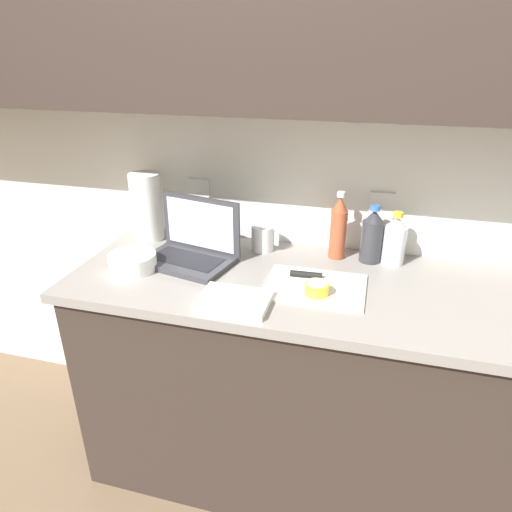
{
  "coord_description": "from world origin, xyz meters",
  "views": [
    {
      "loc": [
        0.08,
        -1.38,
        1.63
      ],
      "look_at": [
        -0.29,
        -0.01,
        0.97
      ],
      "focal_mm": 32.0,
      "sensor_mm": 36.0,
      "label": 1
    }
  ],
  "objects_px": {
    "laptop": "(193,246)",
    "bottle_water_clear": "(338,228)",
    "bottle_oil_tall": "(372,236)",
    "bottle_green_soda": "(395,241)",
    "knife": "(314,276)",
    "lemon_half_cut": "(317,288)",
    "paper_towel_roll": "(147,207)",
    "cutting_board": "(315,287)",
    "bowl_white": "(133,262)",
    "measuring_cup": "(263,238)"
  },
  "relations": [
    {
      "from": "laptop",
      "to": "lemon_half_cut",
      "type": "bearing_deg",
      "value": -4.94
    },
    {
      "from": "knife",
      "to": "bottle_oil_tall",
      "type": "distance_m",
      "value": 0.29
    },
    {
      "from": "knife",
      "to": "bowl_white",
      "type": "relative_size",
      "value": 1.5
    },
    {
      "from": "bottle_green_soda",
      "to": "paper_towel_roll",
      "type": "distance_m",
      "value": 0.98
    },
    {
      "from": "knife",
      "to": "measuring_cup",
      "type": "bearing_deg",
      "value": 136.12
    },
    {
      "from": "bottle_water_clear",
      "to": "cutting_board",
      "type": "bearing_deg",
      "value": -99.13
    },
    {
      "from": "bottle_green_soda",
      "to": "bowl_white",
      "type": "relative_size",
      "value": 1.19
    },
    {
      "from": "bottle_green_soda",
      "to": "bowl_white",
      "type": "distance_m",
      "value": 0.95
    },
    {
      "from": "cutting_board",
      "to": "bowl_white",
      "type": "distance_m",
      "value": 0.65
    },
    {
      "from": "bottle_water_clear",
      "to": "measuring_cup",
      "type": "distance_m",
      "value": 0.3
    },
    {
      "from": "bottle_oil_tall",
      "to": "measuring_cup",
      "type": "distance_m",
      "value": 0.41
    },
    {
      "from": "lemon_half_cut",
      "to": "bottle_green_soda",
      "type": "distance_m",
      "value": 0.4
    },
    {
      "from": "bowl_white",
      "to": "bottle_oil_tall",
      "type": "bearing_deg",
      "value": 19.89
    },
    {
      "from": "cutting_board",
      "to": "measuring_cup",
      "type": "bearing_deg",
      "value": 133.65
    },
    {
      "from": "knife",
      "to": "measuring_cup",
      "type": "height_order",
      "value": "measuring_cup"
    },
    {
      "from": "measuring_cup",
      "to": "bottle_oil_tall",
      "type": "bearing_deg",
      "value": 0.99
    },
    {
      "from": "measuring_cup",
      "to": "bowl_white",
      "type": "xyz_separation_m",
      "value": [
        -0.41,
        -0.29,
        -0.02
      ]
    },
    {
      "from": "laptop",
      "to": "bottle_oil_tall",
      "type": "bearing_deg",
      "value": 26.79
    },
    {
      "from": "laptop",
      "to": "bottle_green_soda",
      "type": "relative_size",
      "value": 1.84
    },
    {
      "from": "bottle_green_soda",
      "to": "measuring_cup",
      "type": "relative_size",
      "value": 1.84
    },
    {
      "from": "bottle_oil_tall",
      "to": "lemon_half_cut",
      "type": "bearing_deg",
      "value": -115.91
    },
    {
      "from": "knife",
      "to": "cutting_board",
      "type": "bearing_deg",
      "value": -81.48
    },
    {
      "from": "bottle_oil_tall",
      "to": "bowl_white",
      "type": "bearing_deg",
      "value": -160.11
    },
    {
      "from": "laptop",
      "to": "cutting_board",
      "type": "relative_size",
      "value": 1.11
    },
    {
      "from": "laptop",
      "to": "bottle_water_clear",
      "type": "relative_size",
      "value": 1.42
    },
    {
      "from": "laptop",
      "to": "bottle_green_soda",
      "type": "distance_m",
      "value": 0.74
    },
    {
      "from": "laptop",
      "to": "bottle_water_clear",
      "type": "distance_m",
      "value": 0.55
    },
    {
      "from": "bottle_green_soda",
      "to": "bottle_water_clear",
      "type": "relative_size",
      "value": 0.78
    },
    {
      "from": "cutting_board",
      "to": "bottle_water_clear",
      "type": "distance_m",
      "value": 0.29
    },
    {
      "from": "knife",
      "to": "bottle_oil_tall",
      "type": "bearing_deg",
      "value": 47.03
    },
    {
      "from": "bottle_water_clear",
      "to": "bowl_white",
      "type": "xyz_separation_m",
      "value": [
        -0.7,
        -0.3,
        -0.09
      ]
    },
    {
      "from": "laptop",
      "to": "knife",
      "type": "bearing_deg",
      "value": 6.76
    },
    {
      "from": "bottle_green_soda",
      "to": "bottle_water_clear",
      "type": "height_order",
      "value": "bottle_water_clear"
    },
    {
      "from": "laptop",
      "to": "bottle_green_soda",
      "type": "height_order",
      "value": "laptop"
    },
    {
      "from": "knife",
      "to": "bottle_green_soda",
      "type": "xyz_separation_m",
      "value": [
        0.26,
        0.21,
        0.07
      ]
    },
    {
      "from": "cutting_board",
      "to": "bowl_white",
      "type": "relative_size",
      "value": 1.97
    },
    {
      "from": "bottle_water_clear",
      "to": "lemon_half_cut",
      "type": "bearing_deg",
      "value": -95.41
    },
    {
      "from": "bottle_green_soda",
      "to": "measuring_cup",
      "type": "distance_m",
      "value": 0.49
    },
    {
      "from": "bowl_white",
      "to": "measuring_cup",
      "type": "bearing_deg",
      "value": 35.36
    },
    {
      "from": "paper_towel_roll",
      "to": "knife",
      "type": "bearing_deg",
      "value": -15.35
    },
    {
      "from": "bottle_oil_tall",
      "to": "bowl_white",
      "type": "relative_size",
      "value": 1.29
    },
    {
      "from": "knife",
      "to": "measuring_cup",
      "type": "relative_size",
      "value": 2.33
    },
    {
      "from": "laptop",
      "to": "bottle_oil_tall",
      "type": "relative_size",
      "value": 1.69
    },
    {
      "from": "bowl_white",
      "to": "paper_towel_roll",
      "type": "bearing_deg",
      "value": 105.71
    },
    {
      "from": "laptop",
      "to": "lemon_half_cut",
      "type": "distance_m",
      "value": 0.51
    },
    {
      "from": "laptop",
      "to": "bottle_oil_tall",
      "type": "distance_m",
      "value": 0.66
    },
    {
      "from": "paper_towel_roll",
      "to": "cutting_board",
      "type": "bearing_deg",
      "value": -18.95
    },
    {
      "from": "lemon_half_cut",
      "to": "paper_towel_roll",
      "type": "xyz_separation_m",
      "value": [
        -0.75,
        0.3,
        0.11
      ]
    },
    {
      "from": "measuring_cup",
      "to": "bottle_water_clear",
      "type": "bearing_deg",
      "value": 1.42
    },
    {
      "from": "bottle_water_clear",
      "to": "measuring_cup",
      "type": "xyz_separation_m",
      "value": [
        -0.29,
        -0.01,
        -0.07
      ]
    }
  ]
}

